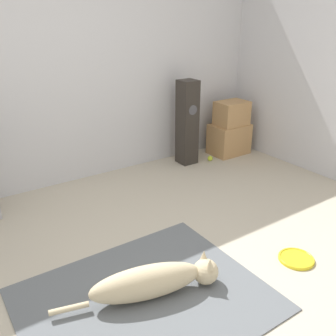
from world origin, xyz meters
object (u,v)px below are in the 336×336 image
(floor_speaker, at_px, (187,123))
(tennis_ball_near_speaker, at_px, (210,158))
(cardboard_box_upper, at_px, (232,113))
(frisbee, at_px, (296,259))
(dog, at_px, (155,281))
(cardboard_box_lower, at_px, (229,139))
(tennis_ball_by_boxes, at_px, (195,158))

(floor_speaker, height_order, tennis_ball_near_speaker, floor_speaker)
(cardboard_box_upper, bearing_deg, frisbee, -120.24)
(cardboard_box_upper, bearing_deg, tennis_ball_near_speaker, -170.11)
(cardboard_box_upper, height_order, floor_speaker, floor_speaker)
(dog, bearing_deg, cardboard_box_lower, 37.65)
(tennis_ball_by_boxes, bearing_deg, cardboard_box_lower, -4.57)
(floor_speaker, relative_size, tennis_ball_near_speaker, 15.83)
(frisbee, distance_m, cardboard_box_upper, 2.45)
(dog, relative_size, frisbee, 4.09)
(frisbee, height_order, cardboard_box_lower, cardboard_box_lower)
(dog, bearing_deg, cardboard_box_upper, 37.38)
(floor_speaker, height_order, tennis_ball_by_boxes, floor_speaker)
(cardboard_box_lower, distance_m, cardboard_box_upper, 0.36)
(dog, height_order, frisbee, dog)
(floor_speaker, bearing_deg, tennis_ball_near_speaker, -25.64)
(dog, xyz_separation_m, frisbee, (1.13, -0.28, -0.11))
(floor_speaker, xyz_separation_m, tennis_ball_by_boxes, (0.13, -0.01, -0.49))
(cardboard_box_lower, distance_m, tennis_ball_near_speaker, 0.43)
(frisbee, height_order, tennis_ball_near_speaker, tennis_ball_near_speaker)
(dog, distance_m, frisbee, 1.17)
(cardboard_box_upper, bearing_deg, floor_speaker, 174.48)
(frisbee, xyz_separation_m, tennis_ball_by_boxes, (0.65, 2.12, 0.02))
(cardboard_box_lower, xyz_separation_m, floor_speaker, (-0.67, 0.05, 0.32))
(frisbee, distance_m, cardboard_box_lower, 2.40)
(dog, distance_m, cardboard_box_upper, 2.96)
(floor_speaker, bearing_deg, tennis_ball_by_boxes, -3.93)
(frisbee, bearing_deg, dog, 165.82)
(cardboard_box_lower, bearing_deg, tennis_ball_near_speaker, -168.10)
(cardboard_box_lower, relative_size, tennis_ball_near_speaker, 7.58)
(floor_speaker, distance_m, tennis_ball_near_speaker, 0.58)
(cardboard_box_upper, xyz_separation_m, tennis_ball_near_speaker, (-0.40, -0.07, -0.53))
(frisbee, bearing_deg, cardboard_box_upper, 59.76)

